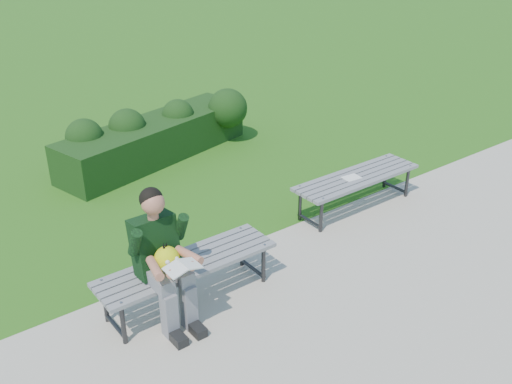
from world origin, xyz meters
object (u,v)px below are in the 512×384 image
Objects in this scene: hedge at (159,133)px; bench_right at (357,180)px; seated_boy at (162,255)px; bench_left at (187,267)px; paper_sheet at (352,178)px.

hedge reaches higher than bench_right.
bench_right is (1.17, -3.07, 0.03)m from hedge.
seated_boy reaches higher than bench_right.
bench_left is (-1.56, -3.47, 0.03)m from hedge.
paper_sheet is (-0.10, 0.00, 0.06)m from bench_right.
hedge is at bearing 62.38° from seated_boy.
paper_sheet is at bearing 180.00° from bench_right.
paper_sheet is at bearing 9.46° from seated_boy.
bench_left is at bearing -171.77° from bench_right.
hedge is 1.87× the size of bench_right.
bench_left is 1.00× the size of bench_right.
hedge is 2.56× the size of seated_boy.
paper_sheet is (2.93, 0.49, -0.24)m from seated_boy.
bench_right is 0.12m from paper_sheet.
paper_sheet is (2.63, 0.40, 0.06)m from bench_left.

